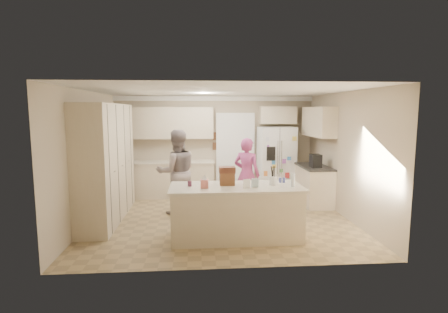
{
  "coord_description": "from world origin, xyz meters",
  "views": [
    {
      "loc": [
        -0.46,
        -6.96,
        2.21
      ],
      "look_at": [
        0.1,
        0.35,
        1.25
      ],
      "focal_mm": 28.0,
      "sensor_mm": 36.0,
      "label": 1
    }
  ],
  "objects": [
    {
      "name": "pantry_bank",
      "position": [
        -2.3,
        0.2,
        1.18
      ],
      "size": [
        0.6,
        2.6,
        2.35
      ],
      "primitive_type": "cube",
      "color": "beige",
      "rests_on": "floor"
    },
    {
      "name": "back_upper_cab",
      "position": [
        -1.15,
        2.12,
        1.9
      ],
      "size": [
        2.2,
        0.35,
        0.8
      ],
      "primitive_type": "cube",
      "color": "beige",
      "rests_on": "wall_back"
    },
    {
      "name": "shaker_salt",
      "position": [
        1.02,
        -0.88,
        0.97
      ],
      "size": [
        0.05,
        0.05,
        0.09
      ],
      "primitive_type": "cylinder",
      "color": "#46509B",
      "rests_on": "island_top"
    },
    {
      "name": "refrigerator",
      "position": [
        1.59,
        1.93,
        0.9
      ],
      "size": [
        0.93,
        0.74,
        1.8
      ],
      "primitive_type": "cube",
      "rotation": [
        0.0,
        0.0,
        0.05
      ],
      "color": "white",
      "rests_on": "floor"
    },
    {
      "name": "right_base_cab",
      "position": [
        2.3,
        1.0,
        0.44
      ],
      "size": [
        0.6,
        1.2,
        0.88
      ],
      "primitive_type": "cube",
      "color": "beige",
      "rests_on": "floor"
    },
    {
      "name": "greeting_card_b",
      "position": [
        0.5,
        -1.25,
        1.01
      ],
      "size": [
        0.12,
        0.05,
        0.16
      ],
      "primitive_type": "cube",
      "rotation": [
        0.15,
        0.0,
        -0.1
      ],
      "color": "silver",
      "rests_on": "island_top"
    },
    {
      "name": "shaker_pepper",
      "position": [
        1.09,
        -0.88,
        0.97
      ],
      "size": [
        0.05,
        0.05,
        0.09
      ],
      "primitive_type": "cylinder",
      "color": "#46509B",
      "rests_on": "island_top"
    },
    {
      "name": "wall_left",
      "position": [
        -2.61,
        0.0,
        1.3
      ],
      "size": [
        0.02,
        4.6,
        2.6
      ],
      "primitive_type": "cube",
      "color": "tan",
      "rests_on": "ground"
    },
    {
      "name": "wall_right",
      "position": [
        2.61,
        0.0,
        1.3
      ],
      "size": [
        0.02,
        4.6,
        2.6
      ],
      "primitive_type": "cube",
      "color": "tan",
      "rests_on": "ground"
    },
    {
      "name": "back_countertop",
      "position": [
        -1.15,
        1.99,
        0.9
      ],
      "size": [
        2.24,
        0.63,
        0.04
      ],
      "primitive_type": "cube",
      "color": "beige",
      "rests_on": "back_base_cab"
    },
    {
      "name": "fridge_dispenser",
      "position": [
        1.37,
        1.57,
        1.15
      ],
      "size": [
        0.22,
        0.03,
        0.35
      ],
      "primitive_type": "cube",
      "color": "black",
      "rests_on": "refrigerator"
    },
    {
      "name": "crown_back",
      "position": [
        0.0,
        2.26,
        2.53
      ],
      "size": [
        5.2,
        0.08,
        0.12
      ],
      "primitive_type": "cube",
      "color": "white",
      "rests_on": "wall_back"
    },
    {
      "name": "water_bottle",
      "position": [
        1.15,
        -1.25,
        1.04
      ],
      "size": [
        0.07,
        0.07,
        0.24
      ],
      "primitive_type": "cylinder",
      "color": "silver",
      "rests_on": "island_top"
    },
    {
      "name": "teen_boy",
      "position": [
        -0.9,
        0.46,
        0.91
      ],
      "size": [
        1.03,
        0.88,
        1.82
      ],
      "primitive_type": "imported",
      "rotation": [
        0.0,
        0.0,
        3.39
      ],
      "color": "gray",
      "rests_on": "floor"
    },
    {
      "name": "fridge_handle_r",
      "position": [
        1.64,
        1.56,
        1.05
      ],
      "size": [
        0.02,
        0.02,
        0.85
      ],
      "primitive_type": "cylinder",
      "color": "silver",
      "rests_on": "refrigerator"
    },
    {
      "name": "right_countertop",
      "position": [
        2.29,
        1.0,
        0.9
      ],
      "size": [
        0.63,
        1.24,
        0.04
      ],
      "primitive_type": "cube",
      "color": "#2D2B28",
      "rests_on": "right_base_cab"
    },
    {
      "name": "teen_girl",
      "position": [
        0.61,
        0.53,
        0.82
      ],
      "size": [
        0.71,
        0.64,
        1.63
      ],
      "primitive_type": "imported",
      "rotation": [
        0.0,
        0.0,
        2.61
      ],
      "color": "#9E3A6F",
      "rests_on": "floor"
    },
    {
      "name": "utensil_crock",
      "position": [
        0.85,
        -1.05,
        1.0
      ],
      "size": [
        0.13,
        0.13,
        0.15
      ],
      "primitive_type": "cylinder",
      "color": "white",
      "rests_on": "island_top"
    },
    {
      "name": "dollhouse_body",
      "position": [
        0.05,
        -1.0,
        1.04
      ],
      "size": [
        0.26,
        0.18,
        0.22
      ],
      "primitive_type": "cube",
      "color": "brown",
      "rests_on": "island_top"
    },
    {
      "name": "wall_back",
      "position": [
        0.0,
        2.31,
        1.3
      ],
      "size": [
        5.2,
        0.02,
        2.6
      ],
      "primitive_type": "cube",
      "color": "tan",
      "rests_on": "ground"
    },
    {
      "name": "island_top",
      "position": [
        0.2,
        -1.1,
        0.9
      ],
      "size": [
        2.28,
        0.96,
        0.05
      ],
      "primitive_type": "cube",
      "color": "beige",
      "rests_on": "island_base"
    },
    {
      "name": "wall_frame_upper",
      "position": [
        0.02,
        2.27,
        1.55
      ],
      "size": [
        0.15,
        0.02,
        0.2
      ],
      "primitive_type": "cube",
      "color": "brown",
      "rests_on": "wall_back"
    },
    {
      "name": "greeting_card_a",
      "position": [
        0.35,
        -1.3,
        1.01
      ],
      "size": [
        0.12,
        0.06,
        0.16
      ],
      "primitive_type": "cube",
      "rotation": [
        0.15,
        0.0,
        0.2
      ],
      "color": "white",
      "rests_on": "island_top"
    },
    {
      "name": "wall_frame_lower",
      "position": [
        0.02,
        2.27,
        1.28
      ],
      "size": [
        0.15,
        0.02,
        0.2
      ],
      "primitive_type": "cube",
      "color": "brown",
      "rests_on": "wall_back"
    },
    {
      "name": "right_upper_cab",
      "position": [
        2.43,
        1.2,
        1.95
      ],
      "size": [
        0.35,
        1.5,
        0.7
      ],
      "primitive_type": "cube",
      "color": "beige",
      "rests_on": "wall_right"
    },
    {
      "name": "back_base_cab",
      "position": [
        -1.15,
        2.0,
        0.44
      ],
      "size": [
        2.2,
        0.6,
        0.88
      ],
      "primitive_type": "cube",
      "color": "beige",
      "rests_on": "floor"
    },
    {
      "name": "wall_front",
      "position": [
        0.0,
        -2.31,
        1.3
      ],
      "size": [
        5.2,
        0.02,
        2.6
      ],
      "primitive_type": "cube",
      "color": "tan",
      "rests_on": "ground"
    },
    {
      "name": "ceiling",
      "position": [
        0.0,
        0.0,
        2.61
      ],
      "size": [
        5.2,
        4.6,
        0.02
      ],
      "primitive_type": "cube",
      "color": "white",
      "rests_on": "wall_back"
    },
    {
      "name": "fridge_seam",
      "position": [
        1.59,
        1.58,
        0.9
      ],
      "size": [
        0.02,
        0.02,
        1.78
      ],
      "primitive_type": "cube",
      "color": "gray",
      "rests_on": "refrigerator"
    },
    {
      "name": "doorway_casing",
      "position": [
        0.55,
        2.24,
        1.05
      ],
      "size": [
        1.02,
        0.03,
        2.22
      ],
      "primitive_type": "cube",
      "color": "white",
      "rests_on": "floor"
    },
    {
      "name": "doorway_opening",
      "position": [
        0.55,
        2.28,
        1.05
      ],
      "size": [
        0.9,
        0.06,
        2.1
      ],
      "primitive_type": "cube",
      "color": "black",
      "rests_on": "floor"
    },
    {
      "name": "jam_jar",
      "position": [
        -0.6,
        -1.05,
        0.97
      ],
      "size": [
        0.07,
        0.07,
        0.09
      ],
      "primitive_type": "cylinder",
      "color": "#59263F",
      "rests_on": "island_top"
    },
    {
      "name": "tissue_plume",
      "position": [
        -0.35,
        -1.2,
        1.1
      ],
      "size": [
        0.08,
        0.08,
        0.08
      ],
      "primitive_type": "cone",
      "color": "white",
      "rests_on": "tissue_box"
    },
    {
      "name": "over_fridge_cab",
      "position": [
        1.65,
        2.12,
        2.1
      ],
      "size": [
        0.95,
        0.35,
        0.45
      ],
      "primitive_type": "cube",
      "color": "beige",
      "rests_on": "wall_back"
    },
    {
      "name": "coffee_maker",
      "position": [
        2.25,
        0.8,
        1.07
      ],
      "size": [
        0.22,
        0.28,
        0.3
      ],
      "primitive_type": "cube",
      "color": "black",
      "rests_on": "right_countertop"
    },
    {
      "name": "tissue_box",
      "position": [
        -0.35,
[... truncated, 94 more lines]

